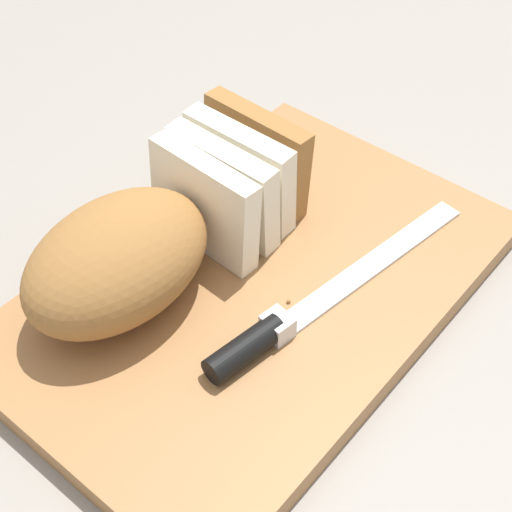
% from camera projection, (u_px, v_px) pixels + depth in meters
% --- Properties ---
extents(ground_plane, '(3.00, 3.00, 0.00)m').
position_uv_depth(ground_plane, '(256.00, 298.00, 0.67)').
color(ground_plane, gray).
extents(cutting_board, '(0.45, 0.31, 0.02)m').
position_uv_depth(cutting_board, '(256.00, 289.00, 0.66)').
color(cutting_board, '#9E6B3D').
rests_on(cutting_board, ground_plane).
extents(bread_loaf, '(0.27, 0.12, 0.09)m').
position_uv_depth(bread_loaf, '(157.00, 232.00, 0.63)').
color(bread_loaf, '#996633').
rests_on(bread_loaf, cutting_board).
extents(bread_knife, '(0.29, 0.05, 0.02)m').
position_uv_depth(bread_knife, '(283.00, 323.00, 0.61)').
color(bread_knife, silver).
rests_on(bread_knife, cutting_board).
extents(crumb_near_knife, '(0.00, 0.00, 0.00)m').
position_uv_depth(crumb_near_knife, '(171.00, 274.00, 0.66)').
color(crumb_near_knife, '#996633').
rests_on(crumb_near_knife, cutting_board).
extents(crumb_near_loaf, '(0.00, 0.00, 0.00)m').
position_uv_depth(crumb_near_loaf, '(289.00, 301.00, 0.64)').
color(crumb_near_loaf, '#996633').
rests_on(crumb_near_loaf, cutting_board).
extents(crumb_stray_left, '(0.01, 0.01, 0.01)m').
position_uv_depth(crumb_stray_left, '(231.00, 251.00, 0.67)').
color(crumb_stray_left, '#996633').
rests_on(crumb_stray_left, cutting_board).
extents(crumb_stray_right, '(0.01, 0.01, 0.01)m').
position_uv_depth(crumb_stray_right, '(185.00, 257.00, 0.67)').
color(crumb_stray_right, '#996633').
rests_on(crumb_stray_right, cutting_board).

